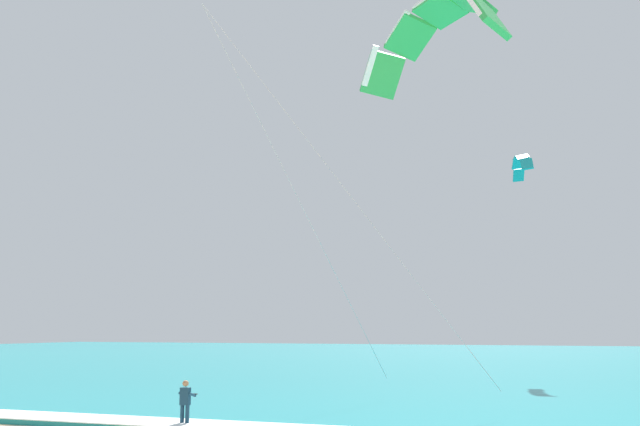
% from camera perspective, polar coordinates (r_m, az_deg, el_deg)
% --- Properties ---
extents(sea, '(200.00, 120.00, 0.20)m').
position_cam_1_polar(sea, '(82.77, 12.18, -11.16)').
color(sea, teal).
rests_on(sea, ground).
extents(surf_foam, '(200.00, 2.18, 0.04)m').
position_cam_1_polar(surf_foam, '(25.91, -7.26, -16.25)').
color(surf_foam, white).
rests_on(surf_foam, sea).
extents(kitesurfer, '(0.55, 0.53, 1.69)m').
position_cam_1_polar(kitesurfer, '(26.60, -10.55, -14.42)').
color(kitesurfer, '#143347').
rests_on(kitesurfer, ground).
extents(kite_primary, '(11.19, 11.17, 17.15)m').
position_cam_1_polar(kite_primary, '(34.16, 8.90, 14.17)').
color(kite_primary, green).
extents(kite_distant, '(1.73, 4.26, 1.54)m').
position_cam_1_polar(kite_distant, '(52.59, 15.57, 3.77)').
color(kite_distant, teal).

